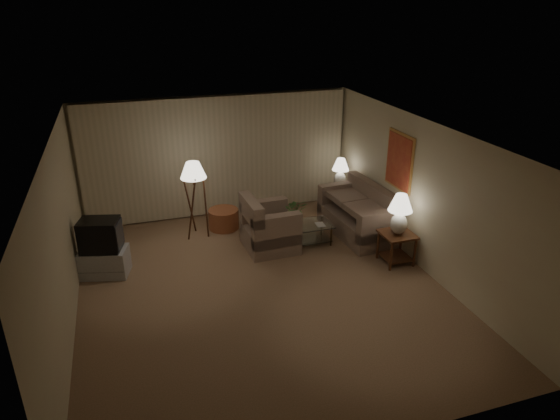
% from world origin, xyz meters
% --- Properties ---
extents(ground, '(7.00, 7.00, 0.00)m').
position_xyz_m(ground, '(0.00, 0.00, 0.00)').
color(ground, '#966A52').
rests_on(ground, ground).
extents(room_shell, '(6.04, 7.02, 2.72)m').
position_xyz_m(room_shell, '(0.02, 1.51, 1.75)').
color(room_shell, beige).
rests_on(room_shell, ground).
extents(sofa, '(2.01, 1.22, 0.83)m').
position_xyz_m(sofa, '(2.50, 1.45, 0.42)').
color(sofa, gray).
rests_on(sofa, ground).
extents(armchair, '(1.08, 1.03, 0.86)m').
position_xyz_m(armchair, '(0.58, 1.39, 0.43)').
color(armchair, gray).
rests_on(armchair, ground).
extents(side_table_near, '(0.59, 0.59, 0.60)m').
position_xyz_m(side_table_near, '(2.65, 0.10, 0.42)').
color(side_table_near, '#391C0F').
rests_on(side_table_near, ground).
extents(side_table_far, '(0.53, 0.45, 0.60)m').
position_xyz_m(side_table_far, '(2.65, 2.70, 0.40)').
color(side_table_far, '#391C0F').
rests_on(side_table_far, ground).
extents(table_lamp_near, '(0.45, 0.45, 0.77)m').
position_xyz_m(table_lamp_near, '(2.65, 0.10, 1.06)').
color(table_lamp_near, silver).
rests_on(table_lamp_near, side_table_near).
extents(table_lamp_far, '(0.39, 0.39, 0.67)m').
position_xyz_m(table_lamp_far, '(2.65, 2.70, 0.99)').
color(table_lamp_far, silver).
rests_on(table_lamp_far, side_table_far).
extents(coffee_table, '(1.18, 0.64, 0.41)m').
position_xyz_m(coffee_table, '(1.24, 1.35, 0.28)').
color(coffee_table, silver).
rests_on(coffee_table, ground).
extents(tv_cabinet, '(1.08, 0.93, 0.50)m').
position_xyz_m(tv_cabinet, '(-2.55, 1.31, 0.25)').
color(tv_cabinet, '#ABABAD').
rests_on(tv_cabinet, ground).
extents(crt_tv, '(0.91, 0.81, 0.57)m').
position_xyz_m(crt_tv, '(-2.55, 1.31, 0.79)').
color(crt_tv, black).
rests_on(crt_tv, tv_cabinet).
extents(floor_lamp, '(0.52, 0.52, 1.61)m').
position_xyz_m(floor_lamp, '(-0.72, 2.38, 0.84)').
color(floor_lamp, '#391C0F').
rests_on(floor_lamp, ground).
extents(ottoman, '(0.79, 0.79, 0.43)m').
position_xyz_m(ottoman, '(-0.11, 2.58, 0.21)').
color(ottoman, '#A65838').
rests_on(ottoman, ground).
extents(vase, '(0.15, 0.15, 0.16)m').
position_xyz_m(vase, '(1.09, 1.35, 0.49)').
color(vase, silver).
rests_on(vase, coffee_table).
extents(flowers, '(0.50, 0.46, 0.49)m').
position_xyz_m(flowers, '(1.09, 1.35, 0.82)').
color(flowers, '#3F7132').
rests_on(flowers, vase).
extents(book, '(0.19, 0.25, 0.02)m').
position_xyz_m(book, '(1.49, 1.25, 0.42)').
color(book, olive).
rests_on(book, coffee_table).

